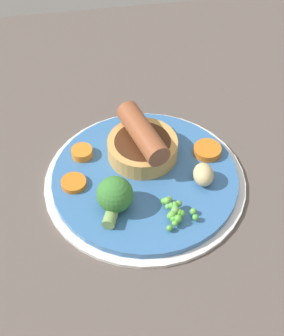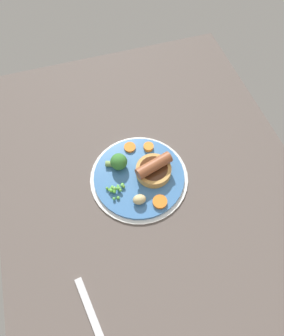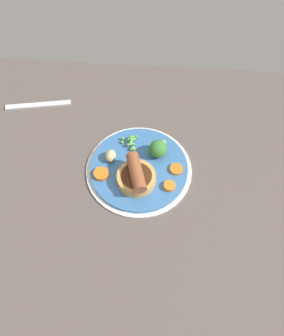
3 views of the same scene
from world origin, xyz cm
name	(u,v)px [view 2 (image 2 of 3)]	position (x,y,z in cm)	size (l,w,h in cm)	color
dining_table	(154,193)	(0.00, 0.00, 1.50)	(110.00, 80.00, 3.00)	#564C47
dinner_plate	(139,177)	(-4.77, -2.80, 3.57)	(26.22, 26.22, 1.40)	silver
sausage_pudding	(154,169)	(-4.46, 1.09, 6.49)	(9.29, 10.22, 5.56)	tan
pea_pile	(116,189)	(-2.28, -9.73, 5.37)	(4.17, 4.97, 1.88)	#64AD4E
broccoli_floret_near	(118,162)	(-9.23, -7.18, 6.57)	(4.51, 5.94, 4.51)	#387A33
potato_chunk_0	(139,199)	(2.36, -4.84, 5.71)	(3.34, 2.60, 2.61)	#CCB77F
carrot_slice_1	(130,147)	(-13.95, -2.75, 4.75)	(3.23, 3.23, 0.71)	orange
carrot_slice_2	(149,147)	(-12.42, 2.25, 4.97)	(2.81, 2.81, 1.13)	orange
carrot_slice_3	(159,202)	(4.16, -0.35, 4.89)	(3.69, 3.69, 0.98)	orange
fork	(93,318)	(24.78, -21.85, 3.30)	(18.00, 1.60, 0.60)	silver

